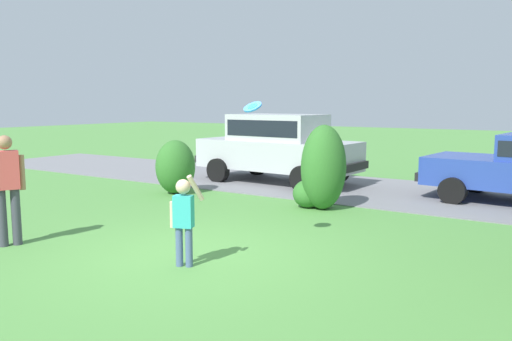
% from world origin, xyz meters
% --- Properties ---
extents(ground_plane, '(80.00, 80.00, 0.00)m').
position_xyz_m(ground_plane, '(0.00, 0.00, 0.00)').
color(ground_plane, '#518E42').
extents(driveway_strip, '(28.00, 4.40, 0.02)m').
position_xyz_m(driveway_strip, '(0.00, 6.80, 0.01)').
color(driveway_strip, slate).
rests_on(driveway_strip, ground).
extents(shrub_near_tree, '(0.92, 1.04, 1.33)m').
position_xyz_m(shrub_near_tree, '(-3.72, 3.80, 0.66)').
color(shrub_near_tree, '#33702B').
rests_on(shrub_near_tree, ground).
extents(shrub_centre_left, '(1.13, 1.07, 1.79)m').
position_xyz_m(shrub_centre_left, '(0.13, 4.05, 0.81)').
color(shrub_centre_left, '#33702B').
rests_on(shrub_centre_left, ground).
extents(parked_suv, '(4.79, 2.30, 1.92)m').
position_xyz_m(parked_suv, '(-2.47, 6.66, 1.08)').
color(parked_suv, silver).
rests_on(parked_suv, ground).
extents(child_thrower, '(0.39, 0.37, 1.29)m').
position_xyz_m(child_thrower, '(0.24, -0.47, 0.72)').
color(child_thrower, '#4C608C').
rests_on(child_thrower, ground).
extents(frisbee, '(0.29, 0.26, 0.19)m').
position_xyz_m(frisbee, '(0.61, 0.67, 2.18)').
color(frisbee, '#337FDB').
extents(adult_onlooker, '(0.36, 0.48, 1.74)m').
position_xyz_m(adult_onlooker, '(-2.75, -1.16, 0.98)').
color(adult_onlooker, '#3F3F4C').
rests_on(adult_onlooker, ground).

